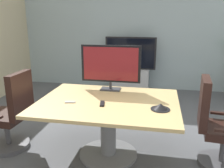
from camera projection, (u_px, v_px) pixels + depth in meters
The scene contains 10 objects.
ground_plane at pixel (109, 152), 3.29m from camera, with size 7.44×7.44×0.00m, color #515459.
wall_back_glass_partition at pixel (135, 34), 5.97m from camera, with size 5.84×0.10×2.72m, color #9EB2B7.
conference_table at pixel (108, 115), 3.07m from camera, with size 1.73×1.31×0.76m.
office_chair_left at pixel (12, 118), 3.27m from camera, with size 0.60×0.58×1.09m.
office_chair_right at pixel (216, 130), 2.91m from camera, with size 0.62×0.60×1.09m.
tv_monitor at pixel (111, 65), 3.39m from camera, with size 0.84×0.18×0.64m.
wall_display_unit at pixel (130, 73), 5.89m from camera, with size 1.20×0.36×1.31m.
conference_phone at pixel (160, 107), 2.73m from camera, with size 0.22×0.22×0.07m.
remote_control at pixel (102, 104), 2.90m from camera, with size 0.05×0.17×0.02m, color black.
whiteboard_marker at pixel (70, 102), 2.95m from camera, with size 0.13×0.02×0.02m, color silver.
Camera 1 is at (0.60, -2.86, 1.78)m, focal length 38.85 mm.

